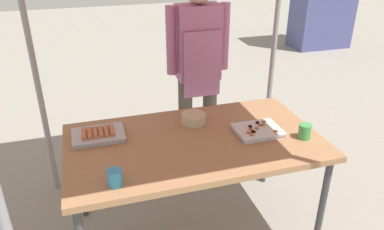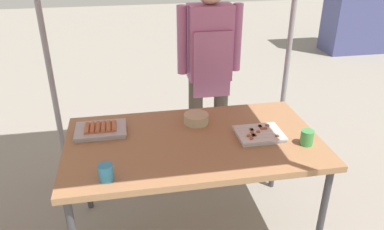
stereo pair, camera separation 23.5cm
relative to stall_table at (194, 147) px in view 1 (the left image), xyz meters
The scene contains 8 objects.
ground_plane 0.70m from the stall_table, ahead, with size 18.00×18.00×0.00m, color gray.
stall_table is the anchor object (origin of this frame).
tray_grilled_sausages 0.62m from the stall_table, 160.77° to the left, with size 0.33×0.24×0.05m.
tray_meat_skewers 0.43m from the stall_table, ahead, with size 0.29×0.24×0.04m.
condiment_bowl 0.25m from the stall_table, 74.61° to the left, with size 0.17×0.17×0.06m, color #BFB28C.
drink_cup_near_edge 0.63m from the stall_table, 148.32° to the right, with size 0.08×0.08×0.09m, color #338CBF.
drink_cup_by_wok 0.71m from the stall_table, 15.05° to the right, with size 0.08×0.08×0.10m, color #3F994C.
vendor_woman 0.91m from the stall_table, 70.89° to the left, with size 0.52×0.23×1.66m.
Camera 1 is at (-0.61, -1.96, 1.95)m, focal length 35.16 mm.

